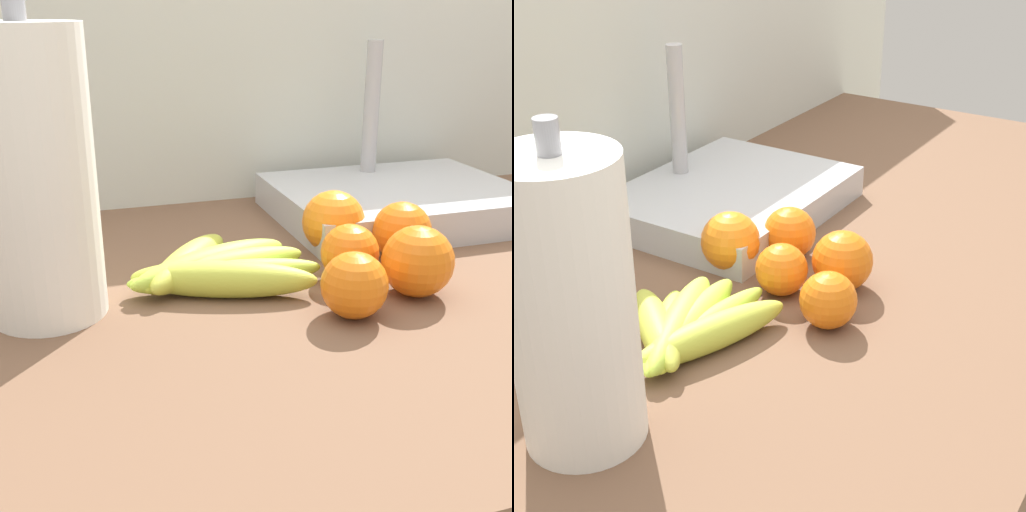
% 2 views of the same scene
% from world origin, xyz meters
% --- Properties ---
extents(wall_back, '(2.22, 0.06, 1.30)m').
position_xyz_m(wall_back, '(0.00, 0.39, 0.65)').
color(wall_back, silver).
rests_on(wall_back, ground).
extents(banana_bunch, '(0.22, 0.19, 0.04)m').
position_xyz_m(banana_bunch, '(-0.10, 0.03, 0.90)').
color(banana_bunch, '#B8C43F').
rests_on(banana_bunch, counter).
extents(orange_far_right, '(0.07, 0.07, 0.07)m').
position_xyz_m(orange_far_right, '(0.14, 0.04, 0.91)').
color(orange_far_right, orange).
rests_on(orange_far_right, counter).
extents(orange_center, '(0.08, 0.08, 0.08)m').
position_xyz_m(orange_center, '(0.10, -0.06, 0.92)').
color(orange_center, orange).
rests_on(orange_center, counter).
extents(orange_back_right, '(0.07, 0.07, 0.07)m').
position_xyz_m(orange_back_right, '(0.05, 0.00, 0.91)').
color(orange_back_right, orange).
rests_on(orange_back_right, counter).
extents(orange_right, '(0.08, 0.08, 0.08)m').
position_xyz_m(orange_right, '(0.07, 0.09, 0.92)').
color(orange_right, orange).
rests_on(orange_right, counter).
extents(orange_front, '(0.07, 0.07, 0.07)m').
position_xyz_m(orange_front, '(0.02, -0.08, 0.91)').
color(orange_front, orange).
rests_on(orange_front, counter).
extents(paper_towel_roll, '(0.11, 0.11, 0.31)m').
position_xyz_m(paper_towel_roll, '(-0.27, 0.02, 1.02)').
color(paper_towel_roll, white).
rests_on(paper_towel_roll, counter).
extents(sink_basin, '(0.35, 0.27, 0.24)m').
position_xyz_m(sink_basin, '(0.22, 0.19, 0.91)').
color(sink_basin, '#B7BABF').
rests_on(sink_basin, counter).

